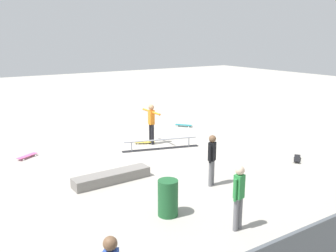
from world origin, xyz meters
TOP-DOWN VIEW (x-y plane):
  - ground_plane at (0.00, 0.00)m, footprint 60.00×60.00m
  - grind_rail at (-0.53, -0.15)m, footprint 2.94×1.08m
  - skate_ledge at (2.43, 1.87)m, footprint 2.36×0.57m
  - skater_main at (-0.56, -0.90)m, footprint 0.22×1.29m
  - skateboard_main at (-0.34, -1.07)m, footprint 0.80×0.55m
  - bystander_green_shirt at (1.26, 5.93)m, footprint 0.34×0.21m
  - bystander_black_shirt at (0.13, 3.66)m, footprint 0.33×0.25m
  - loose_skateboard_teal at (-3.32, -2.58)m, footprint 0.66×0.75m
  - loose_skateboard_black at (-3.78, 3.57)m, footprint 0.76×0.64m
  - loose_skateboard_pink at (4.02, -1.80)m, footprint 0.79×0.57m
  - trash_bin at (2.18, 4.52)m, footprint 0.49×0.49m

SIDE VIEW (x-z plane):
  - ground_plane at x=0.00m, z-range 0.00..0.00m
  - skateboard_main at x=-0.34m, z-range 0.03..0.12m
  - loose_skateboard_teal at x=-3.32m, z-range 0.03..0.12m
  - loose_skateboard_black at x=-3.78m, z-range 0.03..0.12m
  - loose_skateboard_pink at x=4.02m, z-range 0.03..0.12m
  - skate_ledge at x=2.43m, z-range 0.00..0.30m
  - grind_rail at x=-0.53m, z-range -0.03..0.36m
  - trash_bin at x=2.18m, z-range 0.00..0.89m
  - bystander_black_shirt at x=0.13m, z-range 0.10..1.60m
  - bystander_green_shirt at x=1.26m, z-range 0.10..1.60m
  - skater_main at x=-0.56m, z-range 0.13..1.73m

